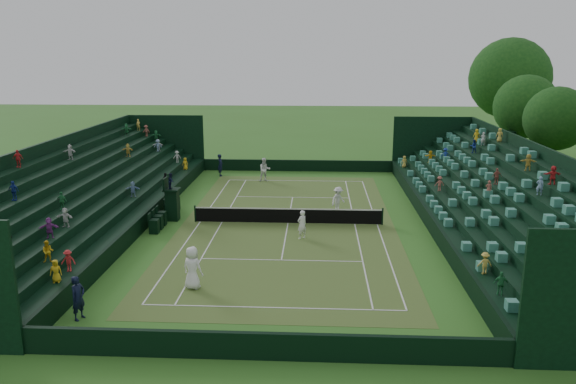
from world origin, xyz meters
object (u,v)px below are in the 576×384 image
object	(u,v)px
player_near_west	(192,268)
player_near_east	(302,225)
player_far_west	(265,170)
player_far_east	(338,200)
tennis_net	(288,215)
umpire_chair	(172,200)

from	to	relation	value
player_near_west	player_near_east	distance (m)	8.58
player_far_west	player_far_east	xyz separation A→B (m)	(5.69, -8.92, -0.11)
tennis_net	player_far_east	bearing A→B (deg)	40.21
player_near_east	player_far_east	xyz separation A→B (m)	(2.23, 5.55, 0.03)
umpire_chair	player_far_west	world-z (taller)	umpire_chair
umpire_chair	player_near_east	xyz separation A→B (m)	(8.24, -3.23, -0.46)
umpire_chair	player_near_east	size ratio (longest dim) A/B	1.82
tennis_net	umpire_chair	world-z (taller)	umpire_chair
umpire_chair	player_far_west	distance (m)	12.22
player_near_west	player_far_east	size ratio (longest dim) A/B	1.14
umpire_chair	player_far_west	size ratio (longest dim) A/B	1.56
player_near_east	player_far_west	distance (m)	14.88
player_far_east	player_near_west	bearing A→B (deg)	-161.45
umpire_chair	player_near_east	world-z (taller)	umpire_chair
tennis_net	player_near_west	xyz separation A→B (m)	(-3.73, -10.07, 0.45)
umpire_chair	player_far_east	distance (m)	10.73
umpire_chair	player_near_west	size ratio (longest dim) A/B	1.55
player_near_west	player_far_west	bearing A→B (deg)	-71.95
tennis_net	player_near_east	bearing A→B (deg)	-71.90
tennis_net	player_near_east	xyz separation A→B (m)	(0.94, -2.87, 0.30)
tennis_net	player_near_west	world-z (taller)	player_near_west
umpire_chair	player_far_east	world-z (taller)	umpire_chair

